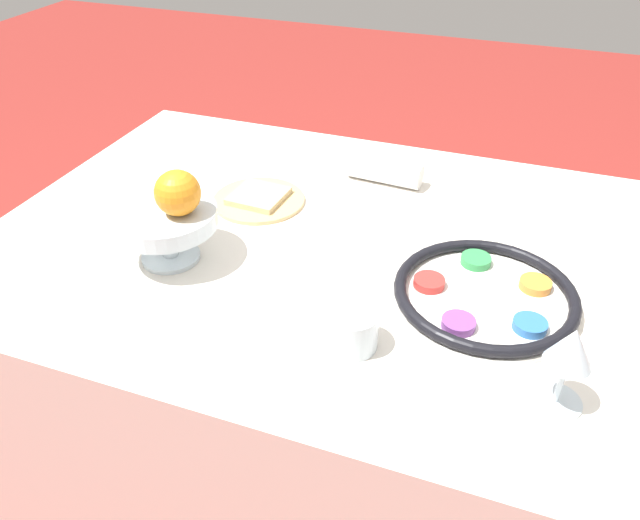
{
  "coord_description": "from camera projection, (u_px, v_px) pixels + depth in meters",
  "views": [
    {
      "loc": [
        -0.29,
        0.92,
        1.33
      ],
      "look_at": [
        -0.01,
        0.12,
        0.74
      ],
      "focal_mm": 35.0,
      "sensor_mm": 36.0,
      "label": 1
    }
  ],
  "objects": [
    {
      "name": "ground_plane",
      "position": [
        335.0,
        476.0,
        1.56
      ],
      "size": [
        8.0,
        8.0,
        0.0
      ],
      "primitive_type": "plane",
      "color": "maroon"
    },
    {
      "name": "dining_table",
      "position": [
        337.0,
        376.0,
        1.35
      ],
      "size": [
        1.31,
        0.9,
        0.7
      ],
      "color": "silver",
      "rests_on": "ground_plane"
    },
    {
      "name": "seder_plate",
      "position": [
        485.0,
        295.0,
        1.0
      ],
      "size": [
        0.29,
        0.29,
        0.03
      ],
      "color": "white",
      "rests_on": "dining_table"
    },
    {
      "name": "wine_glass",
      "position": [
        570.0,
        352.0,
        0.78
      ],
      "size": [
        0.07,
        0.07,
        0.13
      ],
      "color": "silver",
      "rests_on": "dining_table"
    },
    {
      "name": "fruit_stand",
      "position": [
        165.0,
        222.0,
        1.07
      ],
      "size": [
        0.18,
        0.18,
        0.1
      ],
      "color": "silver",
      "rests_on": "dining_table"
    },
    {
      "name": "orange_fruit",
      "position": [
        178.0,
        193.0,
        1.02
      ],
      "size": [
        0.08,
        0.08,
        0.08
      ],
      "color": "orange",
      "rests_on": "fruit_stand"
    },
    {
      "name": "bread_plate",
      "position": [
        259.0,
        199.0,
        1.27
      ],
      "size": [
        0.19,
        0.19,
        0.02
      ],
      "color": "tan",
      "rests_on": "dining_table"
    },
    {
      "name": "napkin_roll",
      "position": [
        385.0,
        171.0,
        1.33
      ],
      "size": [
        0.16,
        0.06,
        0.05
      ],
      "color": "white",
      "rests_on": "dining_table"
    },
    {
      "name": "cup_mid",
      "position": [
        353.0,
        329.0,
        0.91
      ],
      "size": [
        0.08,
        0.08,
        0.06
      ],
      "color": "silver",
      "rests_on": "dining_table"
    }
  ]
}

